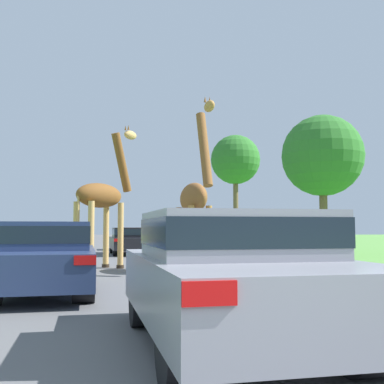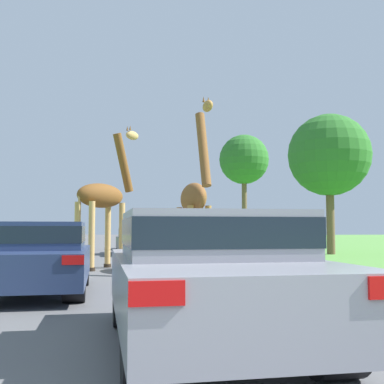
{
  "view_description": "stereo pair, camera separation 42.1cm",
  "coord_description": "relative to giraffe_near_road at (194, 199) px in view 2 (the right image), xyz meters",
  "views": [
    {
      "loc": [
        -1.21,
        -0.86,
        1.28
      ],
      "look_at": [
        1.85,
        13.0,
        2.33
      ],
      "focal_mm": 45.0,
      "sensor_mm": 36.0,
      "label": 1
    },
    {
      "loc": [
        -0.79,
        -0.95,
        1.28
      ],
      "look_at": [
        1.85,
        13.0,
        2.33
      ],
      "focal_mm": 45.0,
      "sensor_mm": 36.0,
      "label": 2
    }
  ],
  "objects": [
    {
      "name": "car_far_ahead",
      "position": [
        -0.34,
        14.57,
        -1.43
      ],
      "size": [
        1.89,
        4.52,
        1.29
      ],
      "color": "#561914",
      "rests_on": "ground"
    },
    {
      "name": "tree_right_cluster",
      "position": [
        7.59,
        19.89,
        4.11
      ],
      "size": [
        3.63,
        3.63,
        8.1
      ],
      "color": "brown",
      "rests_on": "ground"
    },
    {
      "name": "tree_left_edge",
      "position": [
        8.29,
        7.94,
        2.69
      ],
      "size": [
        4.02,
        4.02,
        6.86
      ],
      "color": "brown",
      "rests_on": "ground"
    },
    {
      "name": "giraffe_near_road",
      "position": [
        0.0,
        0.0,
        0.0
      ],
      "size": [
        0.85,
        2.8,
        4.86
      ],
      "rotation": [
        0.0,
        0.0,
        -3.07
      ],
      "color": "#B77F3D",
      "rests_on": "ground"
    },
    {
      "name": "car_queue_right",
      "position": [
        -3.88,
        -4.0,
        -1.39
      ],
      "size": [
        1.88,
        4.15,
        1.39
      ],
      "color": "navy",
      "rests_on": "ground"
    },
    {
      "name": "road",
      "position": [
        -1.89,
        17.14,
        -2.12
      ],
      "size": [
        7.68,
        120.0,
        0.0
      ],
      "color": "#5B5B5E",
      "rests_on": "ground"
    },
    {
      "name": "giraffe_companion",
      "position": [
        -2.61,
        1.54,
        0.05
      ],
      "size": [
        2.23,
        2.11,
        4.71
      ],
      "rotation": [
        0.0,
        0.0,
        -0.83
      ],
      "color": "tan",
      "rests_on": "ground"
    },
    {
      "name": "car_queue_left",
      "position": [
        -1.03,
        9.66,
        -1.43
      ],
      "size": [
        1.75,
        4.37,
        1.28
      ],
      "color": "black",
      "rests_on": "ground"
    },
    {
      "name": "car_lead_maroon",
      "position": [
        -1.52,
        -8.65,
        -1.34
      ],
      "size": [
        1.99,
        4.23,
        1.45
      ],
      "color": "gray",
      "rests_on": "ground"
    }
  ]
}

